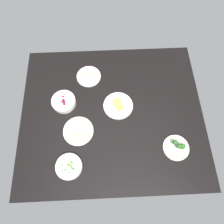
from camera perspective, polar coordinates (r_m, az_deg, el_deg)
dining_table at (r=146.45cm, az=-0.00°, el=-0.60°), size 131.33×113.37×4.00cm
bowl_berries at (r=149.53cm, az=-13.62°, el=2.89°), size 17.42×17.42×6.67cm
plate_broccoli at (r=142.19cm, az=18.00°, el=-9.51°), size 17.58×17.58×7.15cm
bowl_peas at (r=135.41cm, az=-12.17°, el=-15.00°), size 17.01×17.01×5.57cm
plate_eggs at (r=158.88cm, az=-6.69°, el=10.14°), size 18.70×18.70×4.43cm
plate_cheese at (r=145.75cm, az=1.76°, el=1.89°), size 21.58×21.58×4.76cm
plate_sandwich at (r=140.69cm, az=-9.63°, el=-5.31°), size 21.07×21.07×4.60cm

